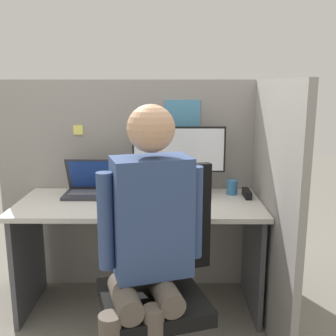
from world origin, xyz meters
name	(u,v)px	position (x,y,z in m)	size (l,w,h in m)	color
cubicle_panel_back	(143,186)	(0.00, 0.66, 0.74)	(2.02, 0.05, 1.48)	gray
cubicle_panel_right	(268,204)	(0.79, 0.25, 0.74)	(0.04, 1.26, 1.48)	gray
desk	(140,228)	(0.00, 0.32, 0.56)	(1.52, 0.64, 0.73)	beige
paper_box	(179,189)	(0.25, 0.47, 0.77)	(0.33, 0.21, 0.08)	white
monitor	(179,152)	(0.25, 0.48, 1.02)	(0.60, 0.16, 0.37)	black
laptop	(93,188)	(-0.32, 0.47, 0.78)	(0.37, 0.25, 0.24)	#2D2D33
mouse	(135,201)	(-0.02, 0.28, 0.75)	(0.07, 0.05, 0.04)	gray
stapler	(247,193)	(0.69, 0.42, 0.76)	(0.04, 0.15, 0.05)	black
carrot_toy	(189,211)	(0.30, 0.07, 0.75)	(0.04, 0.14, 0.04)	orange
office_chair	(160,273)	(0.14, -0.28, 0.55)	(0.58, 0.63, 1.06)	black
person	(148,235)	(0.10, -0.42, 0.81)	(0.46, 0.45, 1.37)	brown
coffee_mug	(232,187)	(0.60, 0.49, 0.78)	(0.07, 0.07, 0.10)	teal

